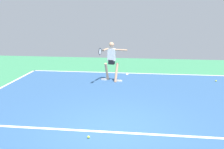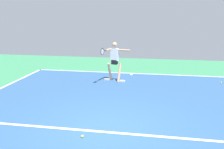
# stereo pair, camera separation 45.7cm
# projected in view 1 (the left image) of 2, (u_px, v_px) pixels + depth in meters

# --- Properties ---
(ground_plane) EXTENTS (21.81, 21.81, 0.00)m
(ground_plane) POSITION_uv_depth(u_px,v_px,m) (113.00, 131.00, 6.32)
(ground_plane) COLOR #388456
(court_surface) EXTENTS (10.10, 13.07, 0.00)m
(court_surface) POSITION_uv_depth(u_px,v_px,m) (113.00, 131.00, 6.32)
(court_surface) COLOR #2D5484
(court_surface) RESTS_ON ground_plane
(court_line_baseline_near) EXTENTS (10.10, 0.10, 0.01)m
(court_line_baseline_near) POSITION_uv_depth(u_px,v_px,m) (127.00, 73.00, 12.57)
(court_line_baseline_near) COLOR white
(court_line_baseline_near) RESTS_ON ground_plane
(court_line_service) EXTENTS (7.58, 0.10, 0.01)m
(court_line_service) POSITION_uv_depth(u_px,v_px,m) (113.00, 132.00, 6.26)
(court_line_service) COLOR white
(court_line_service) RESTS_ON ground_plane
(court_line_centre_mark) EXTENTS (0.10, 0.30, 0.01)m
(court_line_centre_mark) POSITION_uv_depth(u_px,v_px,m) (127.00, 74.00, 12.38)
(court_line_centre_mark) COLOR white
(court_line_centre_mark) RESTS_ON ground_plane
(tennis_player) EXTENTS (1.19, 1.24, 1.77)m
(tennis_player) POSITION_uv_depth(u_px,v_px,m) (111.00, 59.00, 10.83)
(tennis_player) COLOR tan
(tennis_player) RESTS_ON ground_plane
(tennis_ball_near_service_line) EXTENTS (0.07, 0.07, 0.07)m
(tennis_ball_near_service_line) POSITION_uv_depth(u_px,v_px,m) (89.00, 137.00, 5.95)
(tennis_ball_near_service_line) COLOR #C6E53D
(tennis_ball_near_service_line) RESTS_ON ground_plane
(tennis_ball_centre_court) EXTENTS (0.07, 0.07, 0.07)m
(tennis_ball_centre_court) POSITION_uv_depth(u_px,v_px,m) (216.00, 81.00, 10.97)
(tennis_ball_centre_court) COLOR yellow
(tennis_ball_centre_court) RESTS_ON ground_plane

